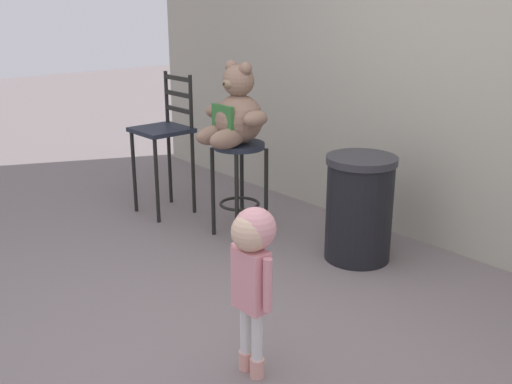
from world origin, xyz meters
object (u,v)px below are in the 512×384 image
teddy_bear (236,114)px  trash_bin (359,208)px  bar_stool_with_teddy (239,170)px  child_walking (252,256)px  bar_chair_empty (165,136)px

teddy_bear → trash_bin: (0.89, 0.38, -0.59)m
bar_stool_with_teddy → teddy_bear: bearing=-90.0°
trash_bin → child_walking: bearing=-69.2°
teddy_bear → bar_chair_empty: 0.90m
bar_stool_with_teddy → bar_chair_empty: (-0.84, -0.11, 0.14)m
bar_stool_with_teddy → teddy_bear: teddy_bear is taller
child_walking → bar_stool_with_teddy: bearing=31.3°
bar_chair_empty → child_walking: bearing=-23.6°
child_walking → bar_chair_empty: bearing=45.3°
bar_stool_with_teddy → trash_bin: size_ratio=0.99×
child_walking → bar_chair_empty: (-2.29, 1.00, 0.04)m
bar_stool_with_teddy → bar_chair_empty: bar_chair_empty is taller
bar_stool_with_teddy → child_walking: bearing=-37.6°
trash_bin → teddy_bear: bearing=-156.6°
bar_stool_with_teddy → teddy_bear: 0.44m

